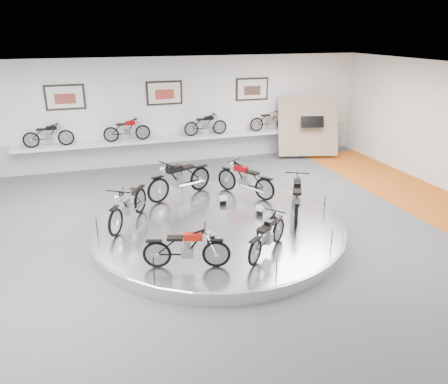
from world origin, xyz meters
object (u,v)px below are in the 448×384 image
object	(u,v)px
bike_c	(128,204)
bike_d	(187,248)
bike_e	(267,235)
bike_b	(180,178)
bike_f	(297,197)
shelf	(168,139)
display_platform	(218,228)
bike_a	(245,179)

from	to	relation	value
bike_c	bike_d	size ratio (longest dim) A/B	1.16
bike_e	bike_b	bearing A→B (deg)	63.43
bike_b	bike_f	bearing A→B (deg)	112.85
shelf	bike_e	bearing A→B (deg)	-86.02
bike_b	display_platform	bearing A→B (deg)	78.41
shelf	bike_a	distance (m)	4.95
shelf	bike_c	bearing A→B (deg)	-110.46
bike_f	bike_d	bearing A→B (deg)	143.30
bike_e	shelf	bearing A→B (deg)	52.49
bike_a	bike_b	distance (m)	1.92
display_platform	shelf	xyz separation A→B (m)	(0.00, 6.40, 0.85)
shelf	bike_f	xyz separation A→B (m)	(2.08, -6.62, -0.16)
bike_a	bike_e	distance (m)	3.57
shelf	bike_a	world-z (taller)	bike_a
bike_c	bike_f	distance (m)	4.32
display_platform	bike_a	bearing A→B (deg)	50.40
bike_e	bike_d	bearing A→B (deg)	140.45
bike_a	bike_e	bearing A→B (deg)	133.34
bike_d	bike_a	bearing A→B (deg)	70.88
bike_e	display_platform	bearing A→B (deg)	65.85
bike_f	bike_e	bearing A→B (deg)	163.49
bike_b	bike_c	distance (m)	2.22
bike_b	bike_e	xyz separation A→B (m)	(1.06, -3.99, -0.12)
bike_f	shelf	bearing A→B (deg)	44.12
bike_d	bike_f	world-z (taller)	bike_f
bike_a	shelf	bearing A→B (deg)	-17.79
bike_c	bike_d	xyz separation A→B (m)	(0.89, -2.56, -0.07)
shelf	bike_b	distance (m)	4.28
bike_a	bike_c	distance (m)	3.64
display_platform	bike_f	bearing A→B (deg)	-6.16
display_platform	bike_b	size ratio (longest dim) A/B	3.36
bike_b	bike_f	size ratio (longest dim) A/B	1.04
bike_f	bike_c	bearing A→B (deg)	104.77
bike_b	bike_f	distance (m)	3.50
bike_a	bike_f	distance (m)	2.01
shelf	bike_f	distance (m)	6.95
display_platform	bike_d	world-z (taller)	bike_d
display_platform	bike_d	xyz separation A→B (m)	(-1.25, -1.90, 0.60)
display_platform	shelf	world-z (taller)	shelf
display_platform	bike_a	xyz separation A→B (m)	(1.37, 1.65, 0.66)
shelf	bike_b	size ratio (longest dim) A/B	5.77
bike_b	bike_c	size ratio (longest dim) A/B	1.07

